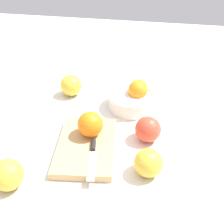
{
  "coord_description": "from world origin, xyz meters",
  "views": [
    {
      "loc": [
        0.69,
        0.17,
        0.58
      ],
      "look_at": [
        -0.08,
        0.03,
        0.04
      ],
      "focal_mm": 45.92,
      "sensor_mm": 36.0,
      "label": 1
    }
  ],
  "objects": [
    {
      "name": "apple_back_center",
      "position": [
        -0.01,
        0.15,
        0.04
      ],
      "size": [
        0.08,
        0.08,
        0.08
      ],
      "primitive_type": "sphere",
      "color": "#D6422D",
      "rests_on": "ground_plane"
    },
    {
      "name": "orange_on_board",
      "position": [
        0.03,
        -0.02,
        0.06
      ],
      "size": [
        0.08,
        0.08,
        0.08
      ],
      "primitive_type": "sphere",
      "color": "orange",
      "rests_on": "cutting_board"
    },
    {
      "name": "ground_plane",
      "position": [
        0.0,
        0.0,
        0.0
      ],
      "size": [
        2.4,
        2.4,
        0.0
      ],
      "primitive_type": "plane",
      "color": "silver"
    },
    {
      "name": "cutting_board",
      "position": [
        0.07,
        -0.02,
        0.01
      ],
      "size": [
        0.27,
        0.2,
        0.02
      ],
      "primitive_type": "cube",
      "rotation": [
        0.0,
        0.0,
        0.13
      ],
      "color": "tan",
      "rests_on": "ground_plane"
    },
    {
      "name": "knife",
      "position": [
        0.12,
        0.01,
        0.03
      ],
      "size": [
        0.16,
        0.05,
        0.01
      ],
      "color": "silver",
      "rests_on": "cutting_board"
    },
    {
      "name": "apple_back_right",
      "position": [
        0.14,
        0.17,
        0.04
      ],
      "size": [
        0.08,
        0.08,
        0.08
      ],
      "primitive_type": "sphere",
      "color": "gold",
      "rests_on": "ground_plane"
    },
    {
      "name": "bowl",
      "position": [
        -0.18,
        0.09,
        0.04
      ],
      "size": [
        0.18,
        0.18,
        0.1
      ],
      "color": "white",
      "rests_on": "ground_plane"
    },
    {
      "name": "apple_front_right",
      "position": [
        0.25,
        -0.18,
        0.04
      ],
      "size": [
        0.08,
        0.08,
        0.08
      ],
      "primitive_type": "sphere",
      "color": "gold",
      "rests_on": "ground_plane"
    },
    {
      "name": "apple_front_left",
      "position": [
        -0.22,
        -0.16,
        0.04
      ],
      "size": [
        0.08,
        0.08,
        0.08
      ],
      "primitive_type": "sphere",
      "color": "gold",
      "rests_on": "ground_plane"
    }
  ]
}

